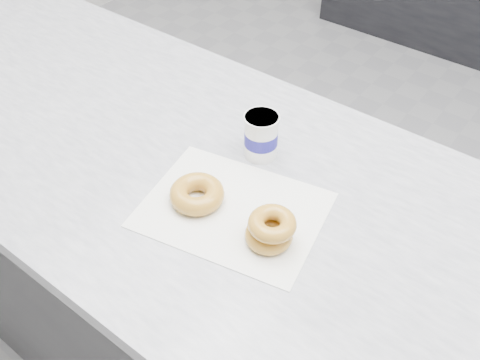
% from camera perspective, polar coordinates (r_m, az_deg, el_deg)
% --- Properties ---
extents(ground, '(5.00, 5.00, 0.00)m').
position_cam_1_polar(ground, '(2.09, 11.67, -10.31)').
color(ground, gray).
rests_on(ground, ground).
extents(counter, '(3.06, 0.76, 0.90)m').
position_cam_1_polar(counter, '(1.40, 2.11, -15.26)').
color(counter, '#333335').
rests_on(counter, ground).
extents(wax_paper, '(0.39, 0.32, 0.00)m').
position_cam_1_polar(wax_paper, '(1.03, -0.76, -3.17)').
color(wax_paper, silver).
rests_on(wax_paper, counter).
extents(donut_single, '(0.12, 0.12, 0.04)m').
position_cam_1_polar(donut_single, '(1.04, -4.62, -1.48)').
color(donut_single, '#B48B31').
rests_on(donut_single, wax_paper).
extents(donut_stack, '(0.12, 0.12, 0.06)m').
position_cam_1_polar(donut_stack, '(0.96, 3.27, -5.29)').
color(donut_stack, '#B48B31').
rests_on(donut_stack, wax_paper).
extents(coffee_cup, '(0.08, 0.08, 0.10)m').
position_cam_1_polar(coffee_cup, '(1.12, 2.26, 4.76)').
color(coffee_cup, white).
rests_on(coffee_cup, counter).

